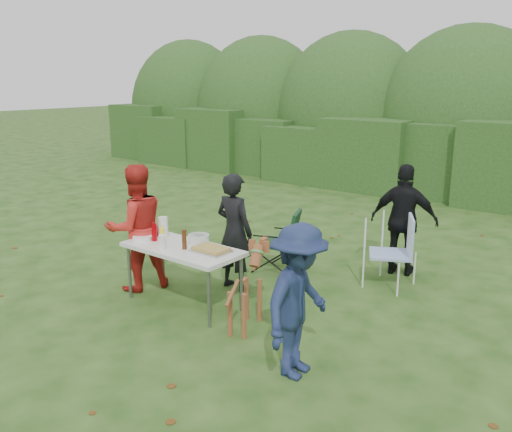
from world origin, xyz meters
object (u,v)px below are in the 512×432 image
Objects in this scene: person_cook at (234,232)px; lawn_chair at (390,251)px; folding_table at (183,251)px; person_red_jacket at (136,228)px; person_black_puffy at (404,220)px; paper_towel_roll at (163,227)px; child at (298,301)px; camping_chair at (280,240)px; beer_bottle at (184,239)px; ketchup_bottle at (154,232)px; dog at (245,291)px; mustard_bottle at (162,236)px.

lawn_chair is (1.58, 1.31, -0.28)m from person_cook.
person_red_jacket is (-0.86, 0.01, 0.14)m from folding_table.
person_black_puffy is 3.31m from paper_towel_roll.
camping_chair is (-1.79, 2.20, -0.28)m from child.
person_black_puffy reaches higher than folding_table.
paper_towel_roll is at bearing 161.48° from beer_bottle.
lawn_chair is at bearing 83.87° from person_black_puffy.
paper_towel_roll is (-0.57, 0.19, 0.01)m from beer_bottle.
ketchup_bottle is 0.92× the size of beer_bottle.
child is at bearing -130.62° from dog.
camping_chair is 3.45× the size of paper_towel_roll.
mustard_bottle is at bearing 19.69° from lawn_chair.
dog is 2.28m from lawn_chair.
child is at bearing 83.25° from person_black_puffy.
lawn_chair is at bearing -34.97° from dog.
folding_table is 6.25× the size of beer_bottle.
dog reaches higher than folding_table.
ketchup_bottle is at bearing 74.05° from child.
person_red_jacket is 2.05m from camping_chair.
lawn_chair is at bearing 41.64° from paper_towel_roll.
lawn_chair is 2.98m from mustard_bottle.
child reaches higher than ketchup_bottle.
folding_table is 0.32m from mustard_bottle.
ketchup_bottle is (-2.10, -2.71, 0.06)m from person_black_puffy.
ketchup_bottle is (-2.17, -2.16, 0.36)m from lawn_chair.
camping_chair is (0.07, 0.92, -0.32)m from person_cook.
ketchup_bottle is at bearing -174.42° from folding_table.
mustard_bottle is 0.18m from ketchup_bottle.
person_black_puffy reaches higher than dog.
child reaches higher than paper_towel_roll.
paper_towel_roll reaches higher than mustard_bottle.
lawn_chair reaches higher than ketchup_bottle.
folding_table is at bearing 82.19° from person_cook.
person_red_jacket reaches higher than beer_bottle.
lawn_chair reaches higher than dog.
paper_towel_roll is (-0.63, -0.65, 0.10)m from person_cook.
folding_table is at bearing 60.66° from camping_chair.
dog is (-0.99, 0.43, -0.29)m from child.
folding_table is 0.87m from person_red_jacket.
person_cook reaches higher than dog.
mustard_bottle is (-0.48, -1.79, 0.39)m from camping_chair.
person_red_jacket is 8.27× the size of mustard_bottle.
person_cook is at bearing 63.07° from camping_chair.
child is at bearing -13.68° from folding_table.
lawn_chair is 4.89× the size of mustard_bottle.
person_cook is at bearing 28.89° from dog.
dog is 0.95× the size of lawn_chair.
lawn_chair is (2.58, 2.10, -0.34)m from person_red_jacket.
person_cook is (0.14, 0.80, 0.09)m from folding_table.
camping_chair reaches higher than folding_table.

